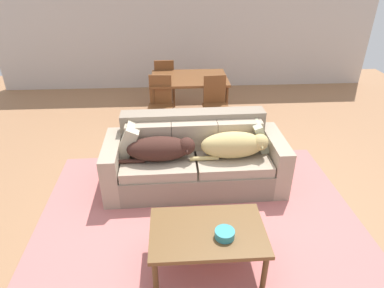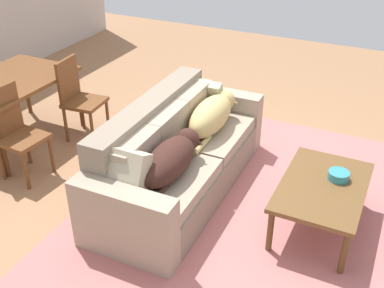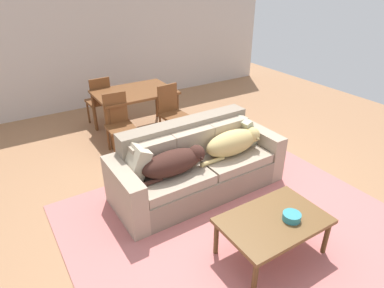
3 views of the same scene
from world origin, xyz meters
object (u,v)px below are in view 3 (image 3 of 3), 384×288
object	(u,v)px
dog_on_right_cushion	(234,142)
dining_table	(134,95)
throw_pillow_by_left_arm	(135,162)
couch	(196,166)
throw_pillow_by_right_arm	(243,129)
dining_chair_far_left	(100,99)
dog_on_left_cushion	(175,162)
coffee_table	(273,223)
dining_chair_near_left	(119,121)
bowl_on_coffee_table	(292,217)
dining_chair_near_right	(171,110)

from	to	relation	value
dog_on_right_cushion	dining_table	bearing A→B (deg)	100.06
throw_pillow_by_left_arm	dining_table	bearing A→B (deg)	66.91
couch	dining_table	size ratio (longest dim) A/B	1.68
throw_pillow_by_right_arm	dining_chair_far_left	bearing A→B (deg)	115.40
throw_pillow_by_left_arm	throw_pillow_by_right_arm	size ratio (longest dim) A/B	1.05
dog_on_left_cushion	dining_chair_far_left	xyz separation A→B (m)	(-0.00, 2.77, -0.09)
couch	coffee_table	bearing A→B (deg)	-90.00
dining_chair_far_left	throw_pillow_by_right_arm	bearing A→B (deg)	112.96
dog_on_right_cushion	dining_table	xyz separation A→B (m)	(-0.42, 2.19, 0.06)
dog_on_left_cushion	dining_table	bearing A→B (deg)	77.78
dining_chair_near_left	dining_chair_far_left	bearing A→B (deg)	90.94
couch	dining_table	distance (m)	2.06
dog_on_left_cushion	bowl_on_coffee_table	xyz separation A→B (m)	(0.56, -1.28, -0.13)
dog_on_right_cushion	bowl_on_coffee_table	distance (m)	1.33
throw_pillow_by_left_arm	dining_chair_near_right	world-z (taller)	dining_chair_near_right
dog_on_right_cushion	dining_chair_far_left	bearing A→B (deg)	106.55
dining_chair_near_left	bowl_on_coffee_table	bearing A→B (deg)	-74.56
couch	dog_on_right_cushion	size ratio (longest dim) A/B	2.36
coffee_table	dining_chair_near_left	xyz separation A→B (m)	(-0.47, 2.87, 0.11)
dining_table	dog_on_right_cushion	bearing A→B (deg)	-79.04
throw_pillow_by_right_arm	bowl_on_coffee_table	distance (m)	1.65
throw_pillow_by_left_arm	dining_chair_near_left	size ratio (longest dim) A/B	0.42
dog_on_left_cushion	throw_pillow_by_right_arm	bearing A→B (deg)	10.20
coffee_table	dining_chair_far_left	size ratio (longest dim) A/B	1.12
throw_pillow_by_right_arm	dining_chair_near_right	xyz separation A→B (m)	(-0.36, 1.38, -0.12)
couch	throw_pillow_by_left_arm	size ratio (longest dim) A/B	5.59
coffee_table	dog_on_left_cushion	bearing A→B (deg)	109.36
dining_table	dining_chair_near_right	xyz separation A→B (m)	(0.40, -0.58, -0.17)
dog_on_left_cushion	throw_pillow_by_right_arm	world-z (taller)	throw_pillow_by_right_arm
couch	dining_chair_near_left	bearing A→B (deg)	105.80
throw_pillow_by_right_arm	dining_chair_near_left	xyz separation A→B (m)	(-1.26, 1.45, -0.12)
throw_pillow_by_left_arm	dining_chair_far_left	xyz separation A→B (m)	(0.40, 2.56, -0.12)
throw_pillow_by_right_arm	dining_chair_far_left	world-z (taller)	dining_chair_far_left
dog_on_left_cushion	dining_chair_near_right	bearing A→B (deg)	61.81
couch	dining_table	world-z (taller)	couch
throw_pillow_by_right_arm	bowl_on_coffee_table	xyz separation A→B (m)	(-0.64, -1.51, -0.15)
dining_table	dining_chair_near_right	bearing A→B (deg)	-55.74
throw_pillow_by_left_arm	bowl_on_coffee_table	world-z (taller)	throw_pillow_by_left_arm
dog_on_right_cushion	dining_chair_near_left	world-z (taller)	dining_chair_near_left
throw_pillow_by_left_arm	dining_chair_near_right	distance (m)	1.88
coffee_table	throw_pillow_by_right_arm	bearing A→B (deg)	61.26
dog_on_left_cushion	dining_chair_near_left	world-z (taller)	dining_chair_near_left
throw_pillow_by_left_arm	bowl_on_coffee_table	size ratio (longest dim) A/B	2.26
throw_pillow_by_right_arm	bowl_on_coffee_table	world-z (taller)	throw_pillow_by_right_arm
throw_pillow_by_left_arm	dining_chair_far_left	world-z (taller)	dining_chair_far_left
coffee_table	dining_table	xyz separation A→B (m)	(0.02, 3.39, 0.29)
dining_chair_near_right	couch	bearing A→B (deg)	-112.01
dog_on_right_cushion	dining_chair_near_right	size ratio (longest dim) A/B	1.01
couch	dining_chair_near_left	world-z (taller)	dining_chair_near_left
dog_on_right_cushion	dining_chair_far_left	xyz separation A→B (m)	(-0.87, 2.76, -0.11)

